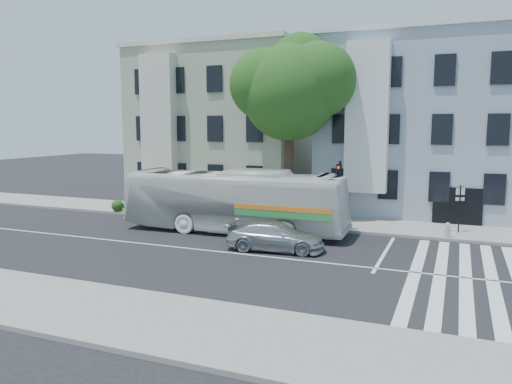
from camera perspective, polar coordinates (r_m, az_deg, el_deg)
The scene contains 12 objects.
ground at distance 22.41m, azimuth -3.26°, elevation -6.93°, with size 120.00×120.00×0.00m, color black.
sidewalk_far at distance 29.64m, azimuth 3.40°, elevation -3.17°, with size 80.00×4.00×0.15m, color gray.
sidewalk_near at distance 15.88m, azimuth -16.08°, elevation -13.19°, with size 80.00×4.00×0.15m, color gray.
building_left at distance 38.24m, azimuth -3.16°, elevation 7.46°, with size 12.00×10.00×11.00m, color #A1A78C.
building_right at distance 34.65m, azimuth 18.44°, elevation 7.05°, with size 12.00×10.00×11.00m, color #8F9DAB.
street_tree at distance 29.87m, azimuth 4.09°, elevation 11.86°, with size 7.30×5.90×11.10m.
bus at distance 26.28m, azimuth -2.49°, elevation -1.04°, with size 11.96×2.80×3.33m, color silver.
sedan at distance 22.64m, azimuth 2.21°, elevation -5.10°, with size 4.44×1.80×1.29m, color #B9BCC0.
hedge at distance 30.79m, azimuth -9.25°, elevation -2.04°, with size 8.50×0.84×0.70m, color #265C1D, non-canonical shape.
traffic_signal at distance 26.34m, azimuth 9.48°, elevation 0.60°, with size 0.38×0.52×3.79m.
fire_hydrant at distance 26.38m, azimuth 21.04°, elevation -4.03°, with size 0.40×0.24×0.74m.
far_sign_pole at distance 27.62m, azimuth 22.27°, elevation -1.10°, with size 0.43×0.23×2.45m.
Camera 1 is at (9.34, -19.57, 5.66)m, focal length 35.00 mm.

